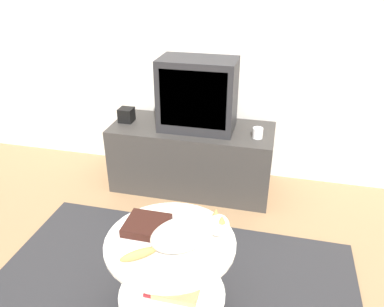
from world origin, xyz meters
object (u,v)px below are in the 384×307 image
at_px(tv, 198,95).
at_px(dvd_box, 147,225).
at_px(cat, 187,233).
at_px(speaker, 126,115).

height_order(tv, dvd_box, tv).
xyz_separation_m(dvd_box, cat, (0.22, -0.06, 0.04)).
relative_size(speaker, dvd_box, 0.52).
relative_size(speaker, cat, 0.24).
relative_size(dvd_box, cat, 0.47).
bearing_deg(tv, dvd_box, -89.41).
bearing_deg(dvd_box, cat, -16.19).
relative_size(tv, cat, 1.24).
bearing_deg(tv, speaker, -179.77).
height_order(speaker, cat, speaker).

